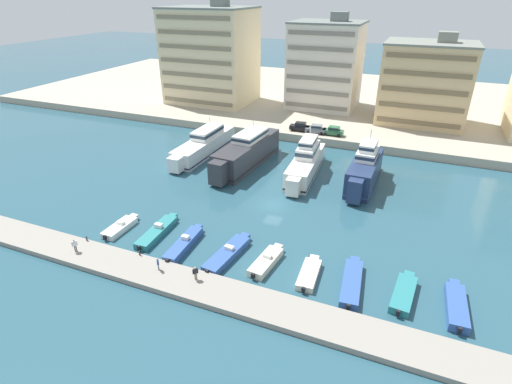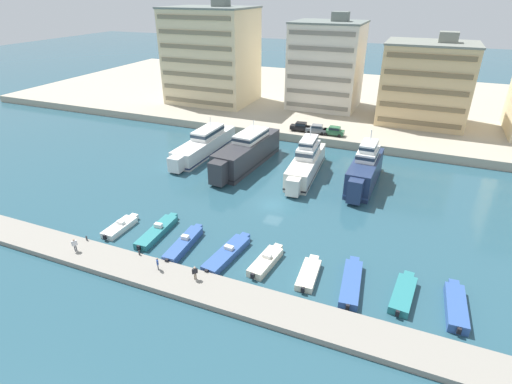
{
  "view_description": "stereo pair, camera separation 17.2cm",
  "coord_description": "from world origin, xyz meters",
  "px_view_note": "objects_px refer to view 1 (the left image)",
  "views": [
    {
      "loc": [
        16.89,
        -47.61,
        28.03
      ],
      "look_at": [
        -2.04,
        -1.55,
        2.5
      ],
      "focal_mm": 28.0,
      "sensor_mm": 36.0,
      "label": 1
    },
    {
      "loc": [
        17.05,
        -47.55,
        28.03
      ],
      "look_at": [
        -2.04,
        -1.55,
        2.5
      ],
      "focal_mm": 28.0,
      "sensor_mm": 36.0,
      "label": 2
    }
  ],
  "objects_px": {
    "yacht_white_far_left": "(204,144)",
    "motorboat_teal_right": "(404,293)",
    "car_grey_left": "(316,129)",
    "motorboat_cream_center": "(266,261)",
    "motorboat_blue_far_right": "(456,306)",
    "motorboat_white_far_left": "(120,227)",
    "yacht_charcoal_left": "(246,152)",
    "yacht_navy_center_left": "(364,170)",
    "motorboat_teal_left": "(157,231)",
    "pedestrian_far_side": "(158,263)",
    "motorboat_blue_center_left": "(228,253)",
    "motorboat_cream_center_right": "(309,274)",
    "car_green_mid_left": "(333,131)",
    "motorboat_blue_mid_right": "(352,282)",
    "motorboat_blue_mid_left": "(184,244)",
    "pedestrian_near_edge": "(195,272)",
    "car_black_far_left": "(300,126)",
    "yacht_ivory_mid_left": "(306,162)",
    "pedestrian_mid_deck": "(75,244)"
  },
  "relations": [
    {
      "from": "yacht_white_far_left",
      "to": "yacht_charcoal_left",
      "type": "xyz_separation_m",
      "value": [
        9.58,
        -2.11,
        0.59
      ]
    },
    {
      "from": "yacht_charcoal_left",
      "to": "pedestrian_far_side",
      "type": "relative_size",
      "value": 13.25
    },
    {
      "from": "motorboat_blue_center_left",
      "to": "motorboat_cream_center_right",
      "type": "relative_size",
      "value": 1.39
    },
    {
      "from": "motorboat_cream_center",
      "to": "motorboat_cream_center_right",
      "type": "bearing_deg",
      "value": -2.28
    },
    {
      "from": "yacht_navy_center_left",
      "to": "motorboat_blue_far_right",
      "type": "bearing_deg",
      "value": -62.69
    },
    {
      "from": "yacht_charcoal_left",
      "to": "pedestrian_near_edge",
      "type": "distance_m",
      "value": 32.34
    },
    {
      "from": "yacht_charcoal_left",
      "to": "motorboat_cream_center",
      "type": "bearing_deg",
      "value": -61.91
    },
    {
      "from": "car_black_far_left",
      "to": "pedestrian_near_edge",
      "type": "relative_size",
      "value": 2.61
    },
    {
      "from": "motorboat_blue_mid_left",
      "to": "motorboat_cream_center_right",
      "type": "distance_m",
      "value": 15.48
    },
    {
      "from": "motorboat_cream_center",
      "to": "yacht_white_far_left",
      "type": "bearing_deg",
      "value": 130.06
    },
    {
      "from": "yacht_navy_center_left",
      "to": "motorboat_cream_center",
      "type": "relative_size",
      "value": 2.38
    },
    {
      "from": "yacht_navy_center_left",
      "to": "car_green_mid_left",
      "type": "relative_size",
      "value": 3.85
    },
    {
      "from": "motorboat_blue_center_left",
      "to": "pedestrian_far_side",
      "type": "bearing_deg",
      "value": -133.69
    },
    {
      "from": "yacht_ivory_mid_left",
      "to": "motorboat_white_far_left",
      "type": "bearing_deg",
      "value": -123.89
    },
    {
      "from": "yacht_white_far_left",
      "to": "motorboat_teal_right",
      "type": "distance_m",
      "value": 46.66
    },
    {
      "from": "yacht_white_far_left",
      "to": "yacht_navy_center_left",
      "type": "height_order",
      "value": "yacht_navy_center_left"
    },
    {
      "from": "motorboat_teal_left",
      "to": "pedestrian_far_side",
      "type": "relative_size",
      "value": 5.5
    },
    {
      "from": "yacht_ivory_mid_left",
      "to": "motorboat_blue_center_left",
      "type": "height_order",
      "value": "yacht_ivory_mid_left"
    },
    {
      "from": "yacht_white_far_left",
      "to": "car_black_far_left",
      "type": "distance_m",
      "value": 20.64
    },
    {
      "from": "yacht_navy_center_left",
      "to": "car_grey_left",
      "type": "bearing_deg",
      "value": 126.06
    },
    {
      "from": "car_black_far_left",
      "to": "motorboat_teal_left",
      "type": "bearing_deg",
      "value": -98.41
    },
    {
      "from": "yacht_charcoal_left",
      "to": "pedestrian_near_edge",
      "type": "xyz_separation_m",
      "value": [
        7.87,
        -31.35,
        -0.82
      ]
    },
    {
      "from": "motorboat_blue_far_right",
      "to": "car_black_far_left",
      "type": "xyz_separation_m",
      "value": [
        -28.55,
        42.05,
        2.15
      ]
    },
    {
      "from": "pedestrian_near_edge",
      "to": "pedestrian_far_side",
      "type": "relative_size",
      "value": 1.04
    },
    {
      "from": "motorboat_teal_left",
      "to": "motorboat_teal_right",
      "type": "xyz_separation_m",
      "value": [
        29.89,
        -0.22,
        -0.01
      ]
    },
    {
      "from": "motorboat_teal_right",
      "to": "motorboat_blue_far_right",
      "type": "relative_size",
      "value": 0.95
    },
    {
      "from": "motorboat_teal_right",
      "to": "car_black_far_left",
      "type": "relative_size",
      "value": 1.66
    },
    {
      "from": "motorboat_cream_center_right",
      "to": "motorboat_blue_mid_right",
      "type": "relative_size",
      "value": 0.74
    },
    {
      "from": "motorboat_white_far_left",
      "to": "yacht_charcoal_left",
      "type": "bearing_deg",
      "value": 75.56
    },
    {
      "from": "car_green_mid_left",
      "to": "pedestrian_far_side",
      "type": "height_order",
      "value": "car_green_mid_left"
    },
    {
      "from": "motorboat_blue_mid_left",
      "to": "motorboat_teal_right",
      "type": "xyz_separation_m",
      "value": [
        25.21,
        0.96,
        -0.07
      ]
    },
    {
      "from": "motorboat_white_far_left",
      "to": "pedestrian_near_edge",
      "type": "height_order",
      "value": "pedestrian_near_edge"
    },
    {
      "from": "yacht_charcoal_left",
      "to": "motorboat_teal_left",
      "type": "height_order",
      "value": "yacht_charcoal_left"
    },
    {
      "from": "motorboat_white_far_left",
      "to": "car_green_mid_left",
      "type": "xyz_separation_m",
      "value": [
        18.25,
        42.61,
        2.24
      ]
    },
    {
      "from": "motorboat_cream_center_right",
      "to": "car_green_mid_left",
      "type": "height_order",
      "value": "car_green_mid_left"
    },
    {
      "from": "motorboat_cream_center_right",
      "to": "pedestrian_near_edge",
      "type": "xyz_separation_m",
      "value": [
        -10.73,
        -5.77,
        1.22
      ]
    },
    {
      "from": "yacht_charcoal_left",
      "to": "yacht_navy_center_left",
      "type": "height_order",
      "value": "yacht_navy_center_left"
    },
    {
      "from": "pedestrian_mid_deck",
      "to": "pedestrian_far_side",
      "type": "distance_m",
      "value": 10.91
    },
    {
      "from": "motorboat_blue_mid_left",
      "to": "car_grey_left",
      "type": "distance_m",
      "value": 43.06
    },
    {
      "from": "yacht_white_far_left",
      "to": "motorboat_blue_far_right",
      "type": "distance_m",
      "value": 50.66
    },
    {
      "from": "yacht_white_far_left",
      "to": "motorboat_blue_mid_left",
      "type": "distance_m",
      "value": 30.87
    },
    {
      "from": "yacht_white_far_left",
      "to": "motorboat_blue_mid_left",
      "type": "bearing_deg",
      "value": -65.66
    },
    {
      "from": "yacht_navy_center_left",
      "to": "motorboat_blue_mid_right",
      "type": "distance_m",
      "value": 25.45
    },
    {
      "from": "motorboat_blue_far_right",
      "to": "motorboat_white_far_left",
      "type": "bearing_deg",
      "value": -178.98
    },
    {
      "from": "car_grey_left",
      "to": "motorboat_cream_center",
      "type": "bearing_deg",
      "value": -82.61
    },
    {
      "from": "motorboat_blue_center_left",
      "to": "car_grey_left",
      "type": "xyz_separation_m",
      "value": [
        -0.75,
        42.43,
        2.2
      ]
    },
    {
      "from": "motorboat_teal_left",
      "to": "car_black_far_left",
      "type": "bearing_deg",
      "value": 81.59
    },
    {
      "from": "motorboat_white_far_left",
      "to": "motorboat_blue_mid_left",
      "type": "distance_m",
      "value": 9.77
    },
    {
      "from": "motorboat_cream_center",
      "to": "motorboat_blue_far_right",
      "type": "distance_m",
      "value": 19.65
    },
    {
      "from": "motorboat_blue_far_right",
      "to": "motorboat_blue_mid_left",
      "type": "bearing_deg",
      "value": -178.13
    }
  ]
}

